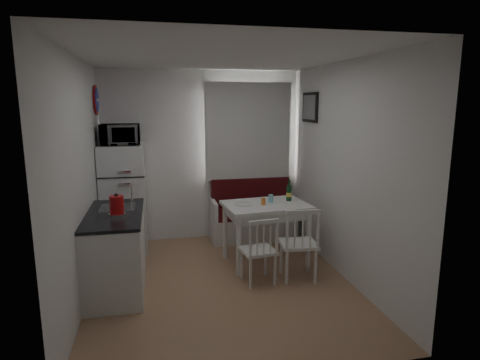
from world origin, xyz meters
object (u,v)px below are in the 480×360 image
object	(u,v)px
kitchen_counter	(116,250)
microwave	(120,135)
fridge	(124,198)
chair_left	(260,244)
kettle	(117,205)
bench	(253,219)
chair_right	(301,237)
dining_table	(266,210)
wine_bottle	(289,190)

from	to	relation	value
kitchen_counter	microwave	size ratio (longest dim) A/B	2.55
kitchen_counter	fridge	world-z (taller)	fridge
chair_left	fridge	distance (m)	2.23
chair_left	kettle	distance (m)	1.67
bench	kettle	size ratio (longest dim) A/B	5.40
chair_right	fridge	world-z (taller)	fridge
kitchen_counter	chair_right	world-z (taller)	kitchen_counter
dining_table	wine_bottle	xyz separation A→B (m)	(0.35, 0.10, 0.24)
chair_left	bench	bearing A→B (deg)	71.48
kitchen_counter	chair_right	xyz separation A→B (m)	(2.13, -0.29, 0.11)
fridge	microwave	bearing A→B (deg)	-90.00
microwave	wine_bottle	distance (m)	2.43
chair_left	fridge	xyz separation A→B (m)	(-1.61, 1.52, 0.27)
kitchen_counter	fridge	xyz separation A→B (m)	(0.02, 1.24, 0.32)
chair_right	microwave	size ratio (longest dim) A/B	0.94
dining_table	fridge	size ratio (longest dim) A/B	0.74
chair_left	wine_bottle	bearing A→B (deg)	43.79
chair_left	microwave	distance (m)	2.48
microwave	dining_table	bearing A→B (deg)	-23.69
dining_table	microwave	distance (m)	2.25
dining_table	chair_left	world-z (taller)	chair_left
bench	chair_right	world-z (taller)	bench
wine_bottle	kettle	bearing A→B (deg)	-164.09
dining_table	kettle	bearing A→B (deg)	-169.61
dining_table	microwave	world-z (taller)	microwave
kitchen_counter	wine_bottle	bearing A→B (deg)	12.11
wine_bottle	bench	bearing A→B (deg)	108.20
dining_table	microwave	bearing A→B (deg)	150.79
chair_left	microwave	size ratio (longest dim) A/B	0.84
chair_left	chair_right	world-z (taller)	chair_right
kettle	microwave	bearing A→B (deg)	91.28
chair_left	fridge	world-z (taller)	fridge
bench	chair_right	bearing A→B (deg)	-83.46
kettle	wine_bottle	xyz separation A→B (m)	(2.18, 0.62, -0.07)
microwave	kettle	bearing A→B (deg)	-88.72
kitchen_counter	dining_table	bearing A→B (deg)	11.38
microwave	kettle	size ratio (longest dim) A/B	2.12
kettle	chair_right	bearing A→B (deg)	-3.91
dining_table	microwave	size ratio (longest dim) A/B	2.21
chair_left	fridge	bearing A→B (deg)	128.95
kitchen_counter	dining_table	size ratio (longest dim) A/B	1.15
bench	dining_table	world-z (taller)	bench
dining_table	bench	bearing A→B (deg)	80.86
bench	chair_right	size ratio (longest dim) A/B	2.70
chair_right	wine_bottle	bearing A→B (deg)	88.41
dining_table	chair_left	distance (m)	0.73
bench	fridge	xyz separation A→B (m)	(-1.92, -0.11, 0.46)
dining_table	chair_right	xyz separation A→B (m)	(0.25, -0.66, -0.16)
chair_left	kitchen_counter	bearing A→B (deg)	162.70
dining_table	chair_right	size ratio (longest dim) A/B	2.35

